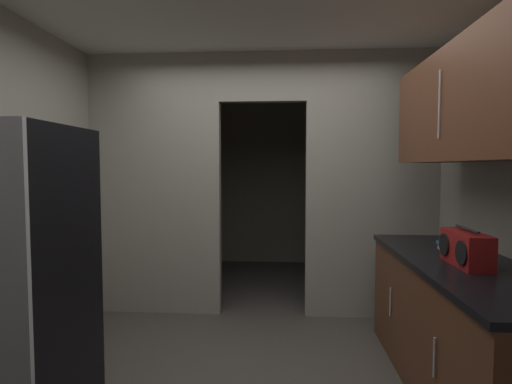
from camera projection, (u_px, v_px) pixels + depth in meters
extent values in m
cube|color=silver|center=(252.00, 8.00, 2.99)|extent=(3.87, 7.05, 0.06)
cube|color=#9E998C|center=(156.00, 185.00, 4.21)|extent=(1.32, 0.12, 2.61)
cube|color=#9E998C|center=(371.00, 186.00, 4.06)|extent=(1.28, 0.12, 2.61)
cube|color=#9E998C|center=(263.00, 77.00, 4.07)|extent=(0.86, 0.12, 0.48)
cube|color=gray|center=(269.00, 179.00, 6.47)|extent=(3.47, 0.10, 2.61)
cube|color=gray|center=(138.00, 181.00, 5.42)|extent=(0.10, 2.35, 2.61)
cube|color=gray|center=(400.00, 182.00, 5.19)|extent=(0.10, 2.35, 2.61)
cube|color=black|center=(10.00, 280.00, 2.31)|extent=(0.73, 0.74, 1.72)
cube|color=brown|center=(462.00, 333.00, 2.66)|extent=(0.65, 2.10, 0.85)
cube|color=black|center=(464.00, 265.00, 2.64)|extent=(0.69, 2.10, 0.04)
cylinder|color=#B7BABC|center=(434.00, 358.00, 2.22)|extent=(0.01, 0.01, 0.22)
cylinder|color=#B7BABC|center=(390.00, 302.00, 3.14)|extent=(0.01, 0.01, 0.22)
cube|color=brown|center=(469.00, 104.00, 2.57)|extent=(0.34, 1.89, 0.72)
cylinder|color=#B7BABC|center=(439.00, 104.00, 2.59)|extent=(0.01, 0.01, 0.43)
cube|color=maroon|center=(466.00, 249.00, 2.54)|extent=(0.16, 0.43, 0.21)
cylinder|color=#262626|center=(467.00, 229.00, 2.53)|extent=(0.02, 0.30, 0.02)
cylinder|color=black|center=(461.00, 253.00, 2.41)|extent=(0.01, 0.14, 0.14)
cylinder|color=black|center=(444.00, 245.00, 2.67)|extent=(0.01, 0.14, 0.14)
cube|color=black|center=(448.00, 252.00, 2.89)|extent=(0.11, 0.15, 0.02)
cube|color=beige|center=(448.00, 250.00, 2.87)|extent=(0.14, 0.18, 0.02)
cube|color=red|center=(450.00, 247.00, 2.88)|extent=(0.12, 0.17, 0.02)
cube|color=#2D609E|center=(449.00, 244.00, 2.89)|extent=(0.12, 0.15, 0.02)
cube|color=#388C47|center=(450.00, 241.00, 2.88)|extent=(0.10, 0.16, 0.02)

